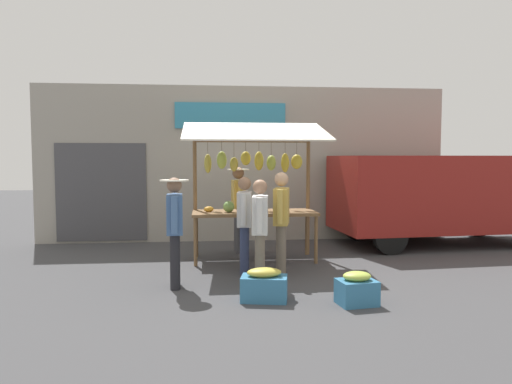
# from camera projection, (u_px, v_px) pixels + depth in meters

# --- Properties ---
(ground_plane) EXTENTS (40.00, 40.00, 0.00)m
(ground_plane) POSITION_uv_depth(u_px,v_px,m) (254.00, 260.00, 8.76)
(ground_plane) COLOR #424244
(street_backdrop) EXTENTS (9.00, 0.30, 3.40)m
(street_backdrop) POSITION_uv_depth(u_px,v_px,m) (242.00, 164.00, 10.82)
(street_backdrop) COLOR #9E998E
(street_backdrop) RESTS_ON ground
(market_stall) EXTENTS (2.50, 1.46, 2.50)m
(market_stall) POSITION_uv_depth(u_px,v_px,m) (254.00, 173.00, 8.71)
(market_stall) COLOR brown
(market_stall) RESTS_ON ground
(vendor_with_sunhat) EXTENTS (0.43, 0.70, 1.66)m
(vendor_with_sunhat) POSITION_uv_depth(u_px,v_px,m) (238.00, 202.00, 9.41)
(vendor_with_sunhat) COLOR #4C4C51
(vendor_with_sunhat) RESTS_ON ground
(shopper_in_grey_tee) EXTENTS (0.28, 0.66, 1.53)m
(shopper_in_grey_tee) POSITION_uv_depth(u_px,v_px,m) (260.00, 225.00, 6.99)
(shopper_in_grey_tee) COLOR #726656
(shopper_in_grey_tee) RESTS_ON ground
(shopper_with_shopping_bag) EXTENTS (0.40, 0.68, 1.56)m
(shopper_with_shopping_bag) POSITION_uv_depth(u_px,v_px,m) (175.00, 223.00, 6.86)
(shopper_with_shopping_bag) COLOR #232328
(shopper_with_shopping_bag) RESTS_ON ground
(shopper_with_ponytail) EXTENTS (0.32, 0.68, 1.61)m
(shopper_with_ponytail) POSITION_uv_depth(u_px,v_px,m) (281.00, 216.00, 7.61)
(shopper_with_ponytail) COLOR #726656
(shopper_with_ponytail) RESTS_ON ground
(shopper_in_striped_shirt) EXTENTS (0.27, 0.66, 1.54)m
(shopper_in_striped_shirt) POSITION_uv_depth(u_px,v_px,m) (245.00, 218.00, 7.73)
(shopper_in_striped_shirt) COLOR navy
(shopper_in_striped_shirt) RESTS_ON ground
(parked_van) EXTENTS (4.52, 2.16, 1.88)m
(parked_van) POSITION_uv_depth(u_px,v_px,m) (433.00, 192.00, 10.23)
(parked_van) COLOR maroon
(parked_van) RESTS_ON ground
(produce_crate_near) EXTENTS (0.52, 0.42, 0.42)m
(produce_crate_near) POSITION_uv_depth(u_px,v_px,m) (357.00, 289.00, 6.09)
(produce_crate_near) COLOR teal
(produce_crate_near) RESTS_ON ground
(produce_crate_side) EXTENTS (0.65, 0.47, 0.43)m
(produce_crate_side) POSITION_uv_depth(u_px,v_px,m) (264.00, 286.00, 6.26)
(produce_crate_side) COLOR teal
(produce_crate_side) RESTS_ON ground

